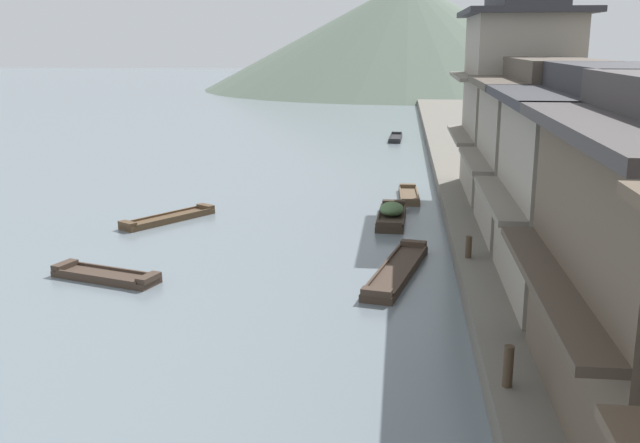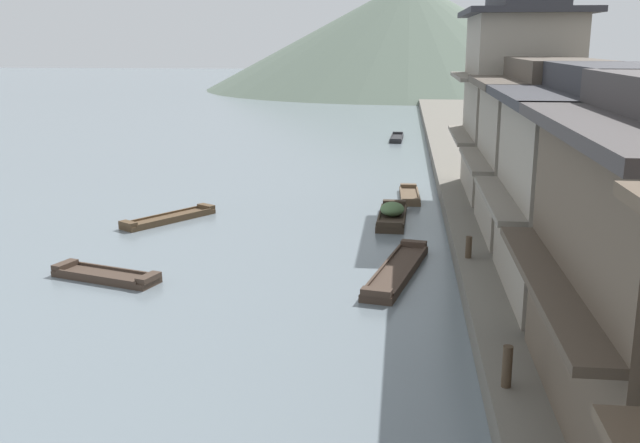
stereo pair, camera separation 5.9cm
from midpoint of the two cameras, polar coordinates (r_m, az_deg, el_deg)
The scene contains 12 objects.
boat_moored_nearest at distance 24.26m, azimuth -16.46°, elevation -4.09°, with size 3.78×2.03×0.36m.
boat_moored_second at distance 30.89m, azimuth 5.57°, elevation 0.56°, with size 1.26×4.39×0.80m.
boat_moored_third at distance 56.92m, azimuth 5.89°, elevation 6.50°, with size 1.05×4.57×0.36m.
boat_moored_far at distance 31.43m, azimuth -11.80°, elevation 0.25°, with size 3.20×4.18×0.36m.
boat_midriver_drifting at distance 23.84m, azimuth 5.97°, elevation -3.86°, with size 2.17×5.91×0.43m.
boat_midriver_upstream at distance 35.54m, azimuth 6.92°, elevation 2.02°, with size 1.02×3.81×0.37m.
house_waterfront_tall at distance 20.85m, azimuth 22.75°, elevation 2.56°, with size 7.09×6.80×6.14m.
house_waterfront_narrow at distance 26.96m, azimuth 17.41°, elevation 5.37°, with size 5.59×6.61×6.14m.
house_waterfront_far at distance 33.82m, azimuth 15.08°, elevation 9.34°, with size 5.33×7.52×8.74m.
mooring_post_dock_mid at distance 15.23m, azimuth 14.38°, elevation -10.90°, with size 0.20×0.20×0.87m, color #473828.
mooring_post_dock_far at distance 23.68m, azimuth 11.47°, elevation -1.97°, with size 0.20×0.20×0.70m, color #473828.
hill_far_west at distance 119.44m, azimuth 6.78°, elevation 14.28°, with size 63.85×63.85×16.75m, color #5B6B5B.
Camera 1 is at (4.53, -3.61, 7.38)m, focal length 40.95 mm.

